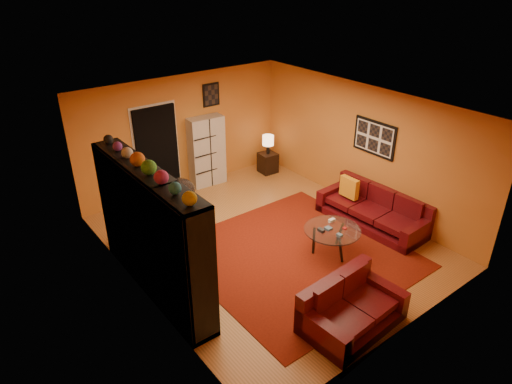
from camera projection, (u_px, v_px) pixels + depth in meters
floor at (267, 241)px, 8.66m from camera, size 6.00×6.00×0.00m
ceiling at (269, 107)px, 7.47m from camera, size 6.00×6.00×0.00m
wall_back at (184, 133)px, 10.18m from camera, size 6.00×0.00×6.00m
wall_front at (412, 257)px, 5.95m from camera, size 6.00×0.00×6.00m
wall_left at (136, 223)px, 6.71m from camera, size 0.00×6.00×6.00m
wall_right at (362, 147)px, 9.42m from camera, size 0.00×6.00×6.00m
rug at (296, 255)px, 8.22m from camera, size 3.60×3.60×0.01m
doorway at (157, 152)px, 9.91m from camera, size 0.95×0.10×2.04m
wall_art_right at (374, 138)px, 9.06m from camera, size 0.03×1.00×0.70m
wall_art_back at (211, 95)px, 10.23m from camera, size 0.42×0.03×0.52m
entertainment_unit at (151, 233)px, 6.95m from camera, size 0.45×3.00×2.10m
tv at (157, 237)px, 6.95m from camera, size 0.94×0.12×0.54m
sofa at (375, 210)px, 9.13m from camera, size 1.01×2.25×0.85m
loveseat at (348, 307)px, 6.59m from camera, size 1.55×0.99×0.85m
throw_pillow at (349, 187)px, 9.26m from camera, size 0.12×0.42×0.42m
coffee_table at (332, 232)px, 8.08m from camera, size 1.01×1.01×0.50m
storage_cabinet at (207, 151)px, 10.51m from camera, size 0.84×0.41×1.63m
bowl_chair at (178, 191)px, 9.80m from camera, size 0.73×0.73×0.59m
side_table at (268, 163)px, 11.34m from camera, size 0.42×0.42×0.50m
table_lamp at (268, 141)px, 11.07m from camera, size 0.28×0.28×0.46m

